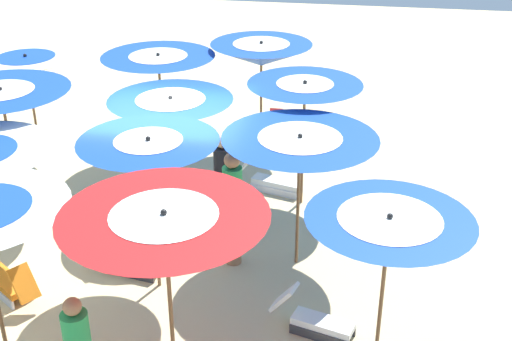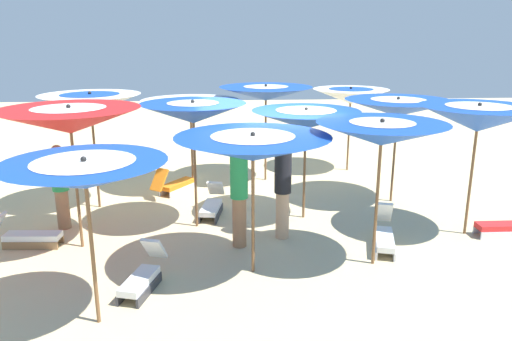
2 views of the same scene
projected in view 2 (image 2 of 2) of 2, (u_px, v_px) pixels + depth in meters
ground at (266, 219)px, 9.86m from camera, size 36.33×36.33×0.04m
beach_umbrella_0 at (91, 103)px, 9.92m from camera, size 2.01×2.01×2.45m
beach_umbrella_1 at (70, 120)px, 7.97m from camera, size 2.28×2.28×2.47m
beach_umbrella_2 at (85, 175)px, 5.80m from camera, size 1.95×1.95×2.18m
beach_umbrella_3 at (190, 107)px, 11.34m from camera, size 2.26×2.26×2.16m
beach_umbrella_4 at (193, 113)px, 8.88m from camera, size 1.92×1.92×2.42m
beach_umbrella_5 at (253, 148)px, 7.14m from camera, size 2.28×2.28×2.20m
beach_umbrella_6 at (266, 93)px, 11.90m from camera, size 2.25×2.25×2.39m
beach_umbrella_7 at (306, 119)px, 9.40m from camera, size 2.08×2.08×2.22m
beach_umbrella_8 at (382, 134)px, 7.37m from camera, size 1.97×1.97×2.35m
beach_umbrella_9 at (351, 96)px, 12.84m from camera, size 1.97×1.97×2.24m
beach_umbrella_10 at (398, 108)px, 10.34m from camera, size 2.22×2.22×2.29m
beach_umbrella_11 at (478, 118)px, 8.55m from camera, size 2.04×2.04×2.42m
lounger_0 at (142, 276)px, 7.07m from camera, size 0.61×1.19×0.65m
lounger_1 at (509, 225)px, 8.96m from camera, size 1.33×0.34×0.59m
lounger_2 at (212, 205)px, 10.01m from camera, size 0.53×1.26×0.60m
lounger_3 at (175, 184)px, 11.37m from camera, size 0.98×1.23×0.68m
lounger_4 at (384, 236)px, 8.48m from camera, size 0.63×1.32×0.68m
lounger_5 at (28, 236)px, 8.52m from camera, size 1.20×0.39×0.61m
beachgoer_0 at (239, 191)px, 8.32m from camera, size 0.30×0.30×1.90m
beachgoer_1 at (283, 186)px, 8.69m from camera, size 0.30×0.30×1.84m
beachgoer_2 at (60, 186)px, 9.16m from camera, size 0.30×0.30×1.61m
beach_ball at (87, 174)px, 12.51m from camera, size 0.25×0.25×0.25m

